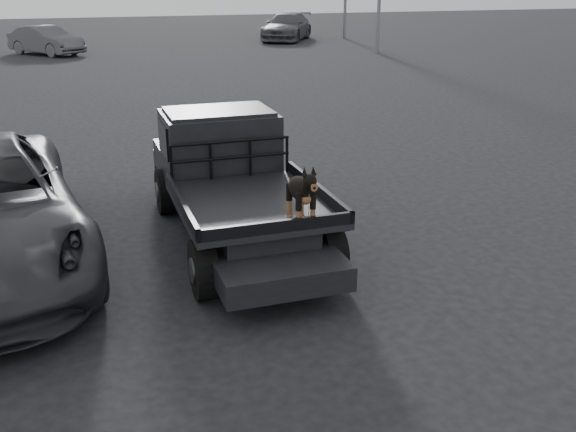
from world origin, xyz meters
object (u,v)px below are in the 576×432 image
object	(u,v)px
dog	(301,194)
distant_car_a	(46,40)
distant_car_b	(287,27)
flatbed_ute	(235,210)

from	to	relation	value
dog	distant_car_a	distance (m)	28.65
dog	distant_car_b	distance (m)	33.60
distant_car_a	flatbed_ute	bearing A→B (deg)	-121.75
flatbed_ute	distant_car_b	size ratio (longest dim) A/B	0.97
dog	distant_car_b	xyz separation A→B (m)	(10.41, 31.94, -0.49)
flatbed_ute	dog	world-z (taller)	dog
flatbed_ute	dog	xyz separation A→B (m)	(0.36, -1.90, 0.83)
distant_car_a	dog	bearing A→B (deg)	-121.48
flatbed_ute	distant_car_b	world-z (taller)	distant_car_b
flatbed_ute	dog	bearing A→B (deg)	-79.25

